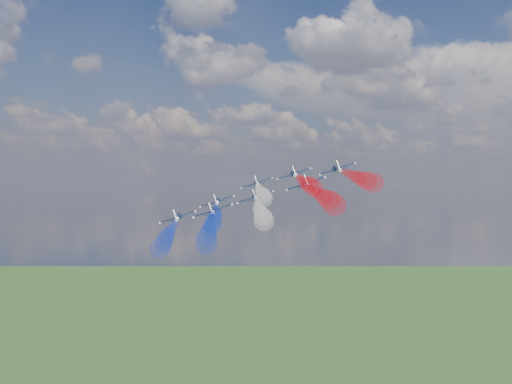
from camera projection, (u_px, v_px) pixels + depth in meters
The scene contains 16 objects.
jet_lead at pixel (257, 183), 157.43m from camera, with size 8.31×10.38×2.77m, color black, non-canonical shape.
trail_lead at pixel (261, 191), 137.27m from camera, with size 3.46×31.36×3.46m, color white, non-canonical shape.
jet_inner_left at pixel (217, 202), 145.65m from camera, with size 8.31×10.38×2.77m, color black, non-canonical shape.
trail_inner_left at pixel (215, 213), 125.50m from camera, with size 3.46×31.36×3.46m, color blue, non-canonical shape.
jet_inner_right at pixel (294, 174), 147.21m from camera, with size 8.31×10.38×2.77m, color black, non-canonical shape.
trail_inner_right at pixel (304, 181), 127.05m from camera, with size 3.46×31.36×3.46m, color red, non-canonical shape.
jet_outer_left at pixel (178, 217), 135.81m from camera, with size 8.31×10.38×2.77m, color black, non-canonical shape.
trail_outer_left at pixel (169, 232), 115.65m from camera, with size 3.46×31.36×3.46m, color blue, non-canonical shape.
jet_center_third at pixel (255, 198), 135.75m from camera, with size 8.31×10.38×2.77m, color black, non-canonical shape.
trail_center_third at pixel (260, 209), 115.59m from camera, with size 3.46×31.36×3.46m, color white, non-canonical shape.
jet_outer_right at pixel (337, 169), 136.90m from camera, with size 8.31×10.38×2.77m, color black, non-canonical shape.
trail_outer_right at pixel (355, 176), 116.74m from camera, with size 3.46×31.36×3.46m, color red, non-canonical shape.
jet_rear_left at pixel (213, 211), 125.33m from camera, with size 8.31×10.38×2.77m, color black, non-canonical shape.
trail_rear_left at pixel (210, 227), 105.17m from camera, with size 3.46×31.36×3.46m, color blue, non-canonical shape.
jet_rear_right at pixel (306, 184), 126.35m from camera, with size 8.31×10.38×2.77m, color black, non-canonical shape.
trail_rear_right at pixel (320, 194), 106.20m from camera, with size 3.46×31.36×3.46m, color red, non-canonical shape.
Camera 1 is at (66.26, -93.98, 127.82)m, focal length 44.56 mm.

